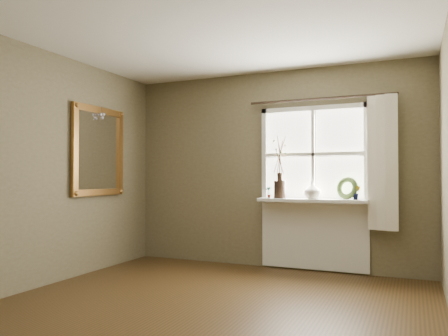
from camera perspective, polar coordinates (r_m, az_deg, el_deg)
floor at (r=3.93m, az=-3.89°, el=-18.85°), size 4.50×4.50×0.00m
ceiling at (r=4.00m, az=-3.83°, el=19.39°), size 4.50×4.50×0.00m
wall_back at (r=5.89m, az=6.49°, el=-0.13°), size 4.00×0.10×2.60m
wall_left at (r=5.03m, az=-25.07°, el=0.14°), size 0.10×4.50×2.60m
window_frame at (r=5.69m, az=11.59°, el=1.73°), size 1.36×0.06×1.24m
window_sill at (r=5.58m, az=11.38°, el=-4.17°), size 1.36×0.26×0.04m
window_apron at (r=5.73m, az=11.63°, el=-8.51°), size 1.36×0.04×0.88m
dark_jug at (r=5.68m, az=7.30°, el=-2.78°), size 0.17×0.17×0.23m
cream_vase at (r=5.57m, az=11.44°, el=-2.84°), size 0.26×0.26×0.22m
wreath at (r=5.54m, az=15.78°, el=-2.86°), size 0.31×0.22×0.29m
potted_plant_left at (r=5.72m, az=5.88°, el=-3.14°), size 0.09×0.08×0.15m
potted_plant_right at (r=5.49m, az=16.91°, el=-3.09°), size 0.11×0.10×0.17m
curtain at (r=5.47m, az=20.02°, el=0.69°), size 0.36×0.12×1.59m
curtain_rod at (r=5.69m, az=12.43°, el=8.84°), size 1.84×0.03×0.03m
gilt_mirror at (r=5.79m, az=-16.06°, el=2.16°), size 0.10×0.95×1.13m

